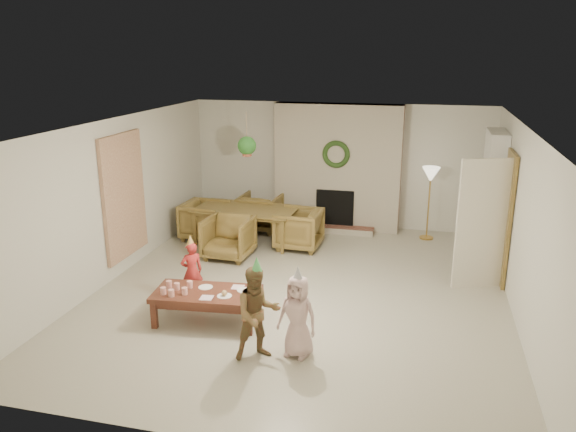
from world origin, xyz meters
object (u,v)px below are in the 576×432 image
(dining_chair_left, at_px, (205,220))
(child_plaid, at_px, (258,313))
(dining_table, at_px, (245,226))
(dining_chair_right, at_px, (299,229))
(child_red, at_px, (192,271))
(child_pink, at_px, (298,316))
(dining_chair_far, at_px, (260,212))
(coffee_table_top, at_px, (207,294))
(dining_chair_near, at_px, (228,238))

(dining_chair_left, relative_size, child_plaid, 0.71)
(dining_chair_left, bearing_deg, dining_table, -90.00)
(dining_table, height_order, dining_chair_right, dining_chair_right)
(child_red, relative_size, child_pink, 0.87)
(dining_chair_far, relative_size, child_plaid, 0.71)
(dining_chair_far, distance_m, child_pink, 4.90)
(dining_chair_far, xyz_separation_m, dining_chair_right, (0.99, -0.88, 0.00))
(dining_chair_left, distance_m, dining_chair_right, 1.86)
(child_red, bearing_deg, child_plaid, 98.11)
(dining_table, height_order, child_red, child_red)
(child_pink, bearing_deg, child_plaid, -146.26)
(coffee_table_top, bearing_deg, dining_chair_far, 90.97)
(child_red, bearing_deg, coffee_table_top, 89.54)
(coffee_table_top, distance_m, child_pink, 1.47)
(coffee_table_top, height_order, child_pink, child_pink)
(dining_chair_near, bearing_deg, dining_chair_far, 90.00)
(child_pink, bearing_deg, dining_table, 129.39)
(dining_chair_left, bearing_deg, child_plaid, -147.28)
(dining_chair_near, bearing_deg, dining_chair_right, 38.66)
(dining_chair_near, height_order, dining_chair_right, same)
(coffee_table_top, distance_m, child_plaid, 1.18)
(child_red, bearing_deg, dining_chair_right, -150.21)
(child_plaid, xyz_separation_m, child_pink, (0.44, 0.17, -0.06))
(dining_table, bearing_deg, dining_chair_left, -180.00)
(child_plaid, bearing_deg, dining_chair_near, 84.08)
(dining_chair_right, xyz_separation_m, coffee_table_top, (-0.53, -3.12, 0.03))
(dining_table, bearing_deg, coffee_table_top, -78.09)
(dining_chair_right, height_order, child_pink, child_pink)
(dining_chair_near, distance_m, child_plaid, 3.40)
(child_pink, bearing_deg, child_red, 160.65)
(dining_chair_far, height_order, dining_chair_left, same)
(coffee_table_top, bearing_deg, dining_table, 93.40)
(dining_chair_near, distance_m, dining_chair_far, 1.65)
(dining_table, xyz_separation_m, child_pink, (1.86, -3.72, 0.17))
(dining_chair_right, relative_size, child_plaid, 0.71)
(dining_chair_far, distance_m, dining_chair_right, 1.32)
(coffee_table_top, bearing_deg, dining_chair_near, 97.47)
(coffee_table_top, bearing_deg, child_plaid, -43.38)
(dining_table, distance_m, coffee_table_top, 3.21)
(child_pink, bearing_deg, dining_chair_far, 124.61)
(dining_chair_far, distance_m, child_plaid, 4.92)
(dining_chair_near, xyz_separation_m, dining_chair_right, (1.08, 0.77, 0.00))
(dining_chair_left, relative_size, child_red, 0.92)
(dining_table, bearing_deg, dining_chair_far, 90.00)
(child_red, distance_m, child_plaid, 1.92)
(dining_chair_near, height_order, child_pink, child_pink)
(child_plaid, bearing_deg, dining_chair_far, 74.83)
(dining_chair_left, distance_m, child_pink, 4.63)
(dining_chair_left, distance_m, child_plaid, 4.53)
(dining_chair_left, height_order, child_plaid, child_plaid)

